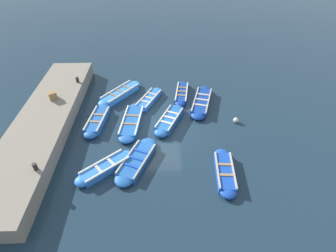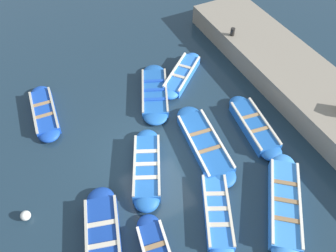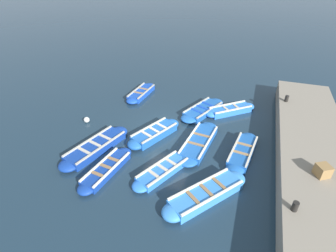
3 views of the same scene
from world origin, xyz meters
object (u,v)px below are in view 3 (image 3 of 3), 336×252
Objects in this scene: boat_outer_left at (199,142)px; bollard_north at (287,99)px; boat_alongside at (206,194)px; wooden_crate at (323,171)px; boat_bow_out at (154,133)px; boat_near_quay at (106,169)px; boat_centre at (242,152)px; buoy_orange_near at (87,120)px; boat_inner_gap at (141,93)px; boat_stern_in at (163,171)px; boat_broadside at (203,110)px; boat_end_of_row at (96,147)px; bollard_mid_north at (295,206)px; buoy_yellow_far at (168,123)px; boat_far_corner at (230,110)px.

bollard_north is (-3.91, -4.35, 0.93)m from boat_outer_left.
wooden_crate is (-3.92, -1.64, 0.95)m from boat_alongside.
boat_near_quay is at bearing 72.79° from boat_bow_out.
boat_centre is 2.08m from boat_outer_left.
boat_alongside is 11.29× the size of buoy_orange_near.
boat_bow_out is at bearing 121.82° from boat_inner_gap.
boat_stern_in is at bearing -162.73° from boat_near_quay.
boat_centre is at bearing -142.85° from boat_stern_in.
boat_centre is at bearing 127.90° from boat_broadside.
boat_outer_left is at bearing -178.89° from boat_bow_out.
boat_end_of_row is 5.67m from boat_alongside.
boat_outer_left is at bearing -135.97° from boat_near_quay.
bollard_mid_north reaches higher than boat_alongside.
boat_inner_gap is at bearing -29.88° from wooden_crate.
wooden_crate is at bearing 162.67° from boat_outer_left.
wooden_crate reaches higher than boat_end_of_row.
wooden_crate is (-1.04, -2.04, 0.06)m from bollard_mid_north.
boat_inner_gap reaches higher than boat_outer_left.
boat_stern_in is at bearing 68.25° from boat_outer_left.
boat_outer_left is 11.30× the size of buoy_yellow_far.
boat_broadside is at bearing 14.40° from bollard_north.
boat_stern_in is 0.94× the size of boat_bow_out.
boat_end_of_row is at bearing 36.95° from bollard_north.
boat_inner_gap is (6.95, -4.22, -0.03)m from boat_centre.
boat_stern_in is at bearing 172.62° from boat_end_of_row.
boat_outer_left is (-2.30, -0.04, -0.04)m from boat_bow_out.
boat_far_corner is 9.20× the size of buoy_orange_near.
bollard_mid_north is at bearing 150.33° from boat_bow_out.
boat_stern_in is at bearing 8.61° from wooden_crate.
bollard_north is (-7.17, -7.50, 0.94)m from boat_near_quay.
boat_alongside is at bearing 136.75° from boat_bow_out.
boat_stern_in is 1.09× the size of boat_far_corner.
boat_far_corner is 0.74× the size of boat_outer_left.
boat_bow_out is 0.86× the size of boat_outer_left.
boat_inner_gap is at bearing -50.95° from boat_alongside.
boat_end_of_row is at bearing 45.77° from boat_far_corner.
boat_bow_out is 10.64× the size of buoy_orange_near.
boat_centre reaches higher than boat_end_of_row.
wooden_crate is at bearing 153.75° from boat_centre.
buoy_orange_near is (6.35, -0.02, -0.00)m from boat_outer_left.
boat_bow_out is at bearing -138.74° from boat_end_of_row.
boat_broadside is 10.50× the size of buoy_yellow_far.
boat_far_corner reaches higher than buoy_orange_near.
boat_inner_gap is 4.16m from buoy_yellow_far.
boat_inner_gap is 9.20× the size of buoy_yellow_far.
boat_inner_gap reaches higher than boat_broadside.
bollard_mid_north is (-8.42, 1.60, 0.91)m from boat_end_of_row.
boat_far_corner is at bearing -74.25° from boat_centre.
boat_bow_out reaches higher than boat_alongside.
boat_broadside is 7.88× the size of wooden_crate.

